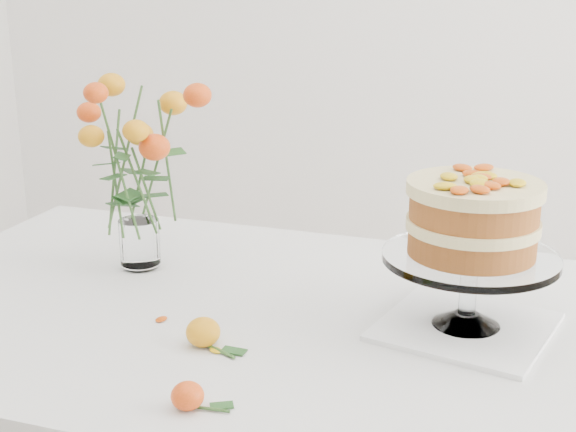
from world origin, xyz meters
name	(u,v)px	position (x,y,z in m)	size (l,w,h in m)	color
table	(246,348)	(0.00, 0.00, 0.67)	(1.43, 0.93, 0.76)	tan
napkin	(465,327)	(0.39, 0.04, 0.76)	(0.27, 0.27, 0.01)	white
cake_stand	(473,226)	(0.39, 0.04, 0.94)	(0.30, 0.30, 0.27)	white
rose_vase	(135,153)	(-0.28, 0.12, 1.00)	(0.34, 0.34, 0.41)	white
loose_rose_near	(203,332)	(-0.01, -0.17, 0.78)	(0.10, 0.06, 0.05)	orange
loose_rose_far	(188,396)	(0.05, -0.35, 0.78)	(0.09, 0.05, 0.04)	#C14109
stray_petal_a	(161,319)	(-0.12, -0.10, 0.76)	(0.03, 0.02, 0.00)	#E2B30E
stray_petal_b	(204,337)	(-0.02, -0.14, 0.76)	(0.03, 0.02, 0.00)	#E2B30E
stray_petal_c	(216,351)	(0.02, -0.18, 0.76)	(0.03, 0.02, 0.00)	#E2B30E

